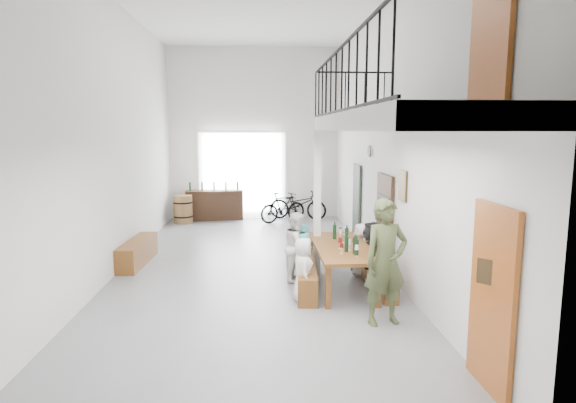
{
  "coord_description": "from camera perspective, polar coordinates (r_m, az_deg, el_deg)",
  "views": [
    {
      "loc": [
        0.17,
        -9.81,
        2.89
      ],
      "look_at": [
        0.72,
        -0.5,
        1.49
      ],
      "focal_mm": 30.0,
      "sensor_mm": 36.0,
      "label": 1
    }
  ],
  "objects": [
    {
      "name": "guest_right_b",
      "position": [
        9.19,
        9.83,
        -6.05
      ],
      "size": [
        0.55,
        1.16,
        1.2
      ],
      "primitive_type": "imported",
      "rotation": [
        0.0,
        0.0,
        -1.75
      ],
      "color": "black",
      "rests_on": "ground"
    },
    {
      "name": "gateway_portal",
      "position": [
        15.83,
        -5.43,
        3.06
      ],
      "size": [
        2.8,
        0.08,
        2.8
      ],
      "primitive_type": "cube",
      "color": "white",
      "rests_on": "ground"
    },
    {
      "name": "guest_right_c",
      "position": [
        9.76,
        8.58,
        -5.62
      ],
      "size": [
        0.41,
        0.56,
        1.05
      ],
      "primitive_type": "imported",
      "rotation": [
        0.0,
        0.0,
        -1.41
      ],
      "color": "white",
      "rests_on": "ground"
    },
    {
      "name": "guest_left_d",
      "position": [
        9.73,
        1.47,
        -5.6
      ],
      "size": [
        0.52,
        0.74,
        1.04
      ],
      "primitive_type": "imported",
      "rotation": [
        0.0,
        0.0,
        1.35
      ],
      "color": "teal",
      "rests_on": "ground"
    },
    {
      "name": "guest_left_b",
      "position": [
        8.61,
        2.04,
        -7.32
      ],
      "size": [
        0.27,
        0.4,
        1.08
      ],
      "primitive_type": "imported",
      "rotation": [
        0.0,
        0.0,
        1.61
      ],
      "color": "teal",
      "rests_on": "ground"
    },
    {
      "name": "balcony",
      "position": [
        6.93,
        11.92,
        8.93
      ],
      "size": [
        1.52,
        5.62,
        4.0
      ],
      "color": "white",
      "rests_on": "ground"
    },
    {
      "name": "floor",
      "position": [
        10.23,
        -4.22,
        -7.93
      ],
      "size": [
        12.0,
        12.0,
        0.0
      ],
      "primitive_type": "plane",
      "color": "slate",
      "rests_on": "ground"
    },
    {
      "name": "bicycle_near",
      "position": [
        15.61,
        1.18,
        -0.33
      ],
      "size": [
        1.99,
        1.18,
        0.99
      ],
      "primitive_type": "imported",
      "rotation": [
        0.0,
        0.0,
        1.27
      ],
      "color": "black",
      "rests_on": "ground"
    },
    {
      "name": "oak_barrel",
      "position": [
        15.34,
        -12.33,
        -0.9
      ],
      "size": [
        0.59,
        0.59,
        0.87
      ],
      "color": "brown",
      "rests_on": "ground"
    },
    {
      "name": "potted_plant",
      "position": [
        10.67,
        9.14,
        -6.04
      ],
      "size": [
        0.48,
        0.43,
        0.46
      ],
      "primitive_type": "imported",
      "rotation": [
        0.0,
        0.0,
        -0.18
      ],
      "color": "#1C521D",
      "rests_on": "ground"
    },
    {
      "name": "serving_counter",
      "position": [
        15.72,
        -8.71,
        -0.42
      ],
      "size": [
        1.85,
        0.69,
        0.96
      ],
      "primitive_type": "cube",
      "rotation": [
        0.0,
        0.0,
        0.1
      ],
      "color": "#3C2316",
      "rests_on": "ground"
    },
    {
      "name": "counter_bottles",
      "position": [
        15.64,
        -8.76,
        1.82
      ],
      "size": [
        1.57,
        0.18,
        0.28
      ],
      "color": "black",
      "rests_on": "serving_counter"
    },
    {
      "name": "guest_left_c",
      "position": [
        9.29,
        1.14,
        -5.34
      ],
      "size": [
        0.64,
        0.75,
        1.33
      ],
      "primitive_type": "imported",
      "rotation": [
        0.0,
        0.0,
        1.33
      ],
      "color": "white",
      "rests_on": "ground"
    },
    {
      "name": "bench_inner",
      "position": [
        8.93,
        2.16,
        -8.77
      ],
      "size": [
        0.47,
        2.09,
        0.48
      ],
      "primitive_type": "cube",
      "rotation": [
        0.0,
        0.0,
        -0.07
      ],
      "color": "brown",
      "rests_on": "ground"
    },
    {
      "name": "right_wall_decor",
      "position": [
        8.42,
        14.16,
        0.41
      ],
      "size": [
        0.07,
        8.28,
        5.07
      ],
      "color": "#A04C1A",
      "rests_on": "ground"
    },
    {
      "name": "side_bench",
      "position": [
        11.0,
        -17.39,
        -5.73
      ],
      "size": [
        0.5,
        1.85,
        0.51
      ],
      "primitive_type": "cube",
      "rotation": [
        0.0,
        0.0,
        -0.05
      ],
      "color": "brown",
      "rests_on": "ground"
    },
    {
      "name": "tasting_table",
      "position": [
        8.9,
        6.47,
        -5.75
      ],
      "size": [
        1.0,
        2.42,
        0.79
      ],
      "rotation": [
        0.0,
        0.0,
        0.01
      ],
      "color": "brown",
      "rests_on": "ground"
    },
    {
      "name": "bicycle_far",
      "position": [
        15.09,
        -0.6,
        -0.7
      ],
      "size": [
        1.62,
        1.13,
        0.96
      ],
      "primitive_type": "imported",
      "rotation": [
        0.0,
        0.0,
        2.05
      ],
      "color": "black",
      "rests_on": "ground"
    },
    {
      "name": "guest_right_a",
      "position": [
        8.63,
        11.13,
        -7.19
      ],
      "size": [
        0.52,
        0.73,
        1.16
      ],
      "primitive_type": "imported",
      "rotation": [
        0.0,
        0.0,
        -1.97
      ],
      "color": "#BF3820",
      "rests_on": "ground"
    },
    {
      "name": "room_walls",
      "position": [
        9.84,
        -4.45,
        12.35
      ],
      "size": [
        12.0,
        12.0,
        12.0
      ],
      "color": "silver",
      "rests_on": "ground"
    },
    {
      "name": "bench_wall",
      "position": [
        9.11,
        10.47,
        -8.68
      ],
      "size": [
        0.31,
        1.92,
        0.44
      ],
      "primitive_type": "cube",
      "rotation": [
        0.0,
        0.0,
        0.03
      ],
      "color": "brown",
      "rests_on": "ground"
    },
    {
      "name": "tableware",
      "position": [
        8.77,
        6.96,
        -4.48
      ],
      "size": [
        0.38,
        1.74,
        0.35
      ],
      "color": "black",
      "rests_on": "tasting_table"
    },
    {
      "name": "host_standing",
      "position": [
        7.32,
        11.5,
        -7.06
      ],
      "size": [
        0.78,
        0.6,
        1.89
      ],
      "primitive_type": "imported",
      "rotation": [
        0.0,
        0.0,
        0.24
      ],
      "color": "#424B2A",
      "rests_on": "ground"
    },
    {
      "name": "guest_left_a",
      "position": [
        8.18,
        1.81,
        -8.1
      ],
      "size": [
        0.36,
        0.55,
        1.1
      ],
      "primitive_type": "imported",
      "rotation": [
        0.0,
        0.0,
        1.59
      ],
      "color": "white",
      "rests_on": "ground"
    }
  ]
}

